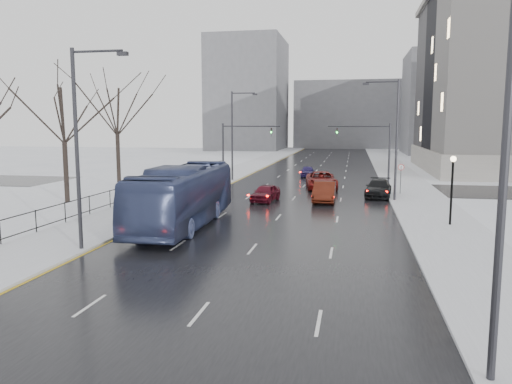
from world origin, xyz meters
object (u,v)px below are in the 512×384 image
Objects in this scene: mast_signal_right at (378,148)px; sedan_right_near at (324,192)px; sedan_right_far at (378,188)px; sedan_center_far at (308,171)px; streetlight_l_near at (81,140)px; streetlight_r_mid at (394,134)px; mast_signal_left at (233,147)px; sedan_center_near at (265,193)px; tree_park_e at (119,188)px; lamppost_r_mid at (452,180)px; streetlight_l_far at (234,131)px; bus at (184,196)px; tree_park_d at (68,203)px; streetlight_r_near at (494,156)px; sedan_right_cross at (322,180)px; no_uturn_sign at (401,170)px.

mast_signal_right is 1.30× the size of sedan_right_near.
sedan_right_far reaches higher than sedan_center_far.
streetlight_r_mid is at bearing 50.76° from streetlight_l_near.
mast_signal_left is at bearing -126.83° from sedan_center_far.
sedan_center_near is 4.87m from sedan_right_near.
streetlight_l_near is (-16.33, -20.00, 0.00)m from streetlight_r_mid.
lamppost_r_mid is at bearing -25.62° from tree_park_e.
mast_signal_right is 1.64× the size of sedan_center_far.
streetlight_r_mid reaches higher than sedan_center_near.
streetlight_l_far is 25.32m from bus.
tree_park_d is 1.92× the size of mast_signal_right.
tree_park_d is at bearing 172.09° from lamppost_r_mid.
mast_signal_right is at bearing -56.21° from sedan_center_far.
tree_park_d is 3.16× the size of sedan_center_far.
streetlight_r_near is at bearing -83.20° from sedan_center_far.
mast_signal_left is at bearing 136.48° from sedan_right_near.
streetlight_r_near is at bearing -90.00° from streetlight_r_mid.
tree_park_e reaches higher than sedan_right_cross.
sedan_right_far is (14.53, -5.59, -3.30)m from mast_signal_left.
sedan_right_near is 8.36m from sedan_right_cross.
streetlight_r_near is at bearing -82.30° from sedan_right_far.
streetlight_l_near is at bearing -118.96° from mast_signal_right.
mast_signal_right is 1.56× the size of sedan_center_near.
mast_signal_left is (-14.65, 0.00, 0.00)m from mast_signal_right.
sedan_right_near is at bearing -116.46° from mast_signal_right.
mast_signal_right is at bearing -14.48° from streetlight_l_far.
tree_park_e is at bearing 127.79° from streetlight_r_near.
sedan_right_near reaches higher than sedan_right_far.
streetlight_l_near is 29.81m from no_uturn_sign.
sedan_right_far is 1.33× the size of sedan_center_far.
bus is 3.27× the size of sedan_center_near.
no_uturn_sign is at bearing -30.18° from sedan_right_cross.
sedan_right_cross is (20.12, 2.99, 0.90)m from tree_park_e.
sedan_center_far is (-8.67, 48.33, -4.90)m from streetlight_r_near.
mast_signal_right is (15.49, -4.00, -1.51)m from streetlight_l_far.
streetlight_r_near reaches higher than mast_signal_left.
mast_signal_left is 21.10m from bus.
sedan_right_near is (10.85, 18.67, -4.75)m from streetlight_l_near.
sedan_right_far is at bearing 107.03° from lamppost_r_mid.
tree_park_e is 26.16m from mast_signal_right.
lamppost_r_mid reaches higher than sedan_center_near.
mast_signal_right is at bearing 56.73° from bus.
sedan_right_near is (-5.49, -1.33, -4.75)m from streetlight_r_mid.
streetlight_r_near is 2.53× the size of sedan_center_far.
streetlight_r_mid is 1.00× the size of streetlight_l_near.
sedan_right_cross is at bearing -6.21° from mast_signal_left.
lamppost_r_mid is (29.20, -14.00, 2.94)m from tree_park_e.
streetlight_r_mid is (25.97, 6.00, 5.62)m from tree_park_d.
sedan_right_far is (25.40, -1.60, 0.80)m from tree_park_e.
lamppost_r_mid is 1.03× the size of sedan_center_near.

